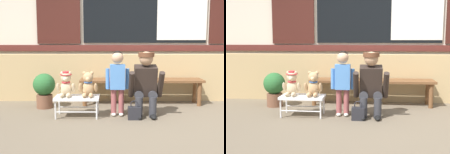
# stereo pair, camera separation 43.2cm
# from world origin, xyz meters

# --- Properties ---
(ground_plane) EXTENTS (60.00, 60.00, 0.00)m
(ground_plane) POSITION_xyz_m (0.00, 0.00, 0.00)
(ground_plane) COLOR brown
(brick_low_wall) EXTENTS (7.11, 0.25, 0.85)m
(brick_low_wall) POSITION_xyz_m (0.00, 1.43, 0.42)
(brick_low_wall) COLOR tan
(brick_low_wall) RESTS_ON ground
(shop_facade) EXTENTS (7.25, 0.26, 3.62)m
(shop_facade) POSITION_xyz_m (0.00, 1.94, 1.81)
(shop_facade) COLOR beige
(shop_facade) RESTS_ON ground
(wooden_bench_long) EXTENTS (2.10, 0.40, 0.44)m
(wooden_bench_long) POSITION_xyz_m (-0.13, 1.06, 0.37)
(wooden_bench_long) COLOR brown
(wooden_bench_long) RESTS_ON ground
(small_display_bench) EXTENTS (0.64, 0.36, 0.30)m
(small_display_bench) POSITION_xyz_m (-1.15, 0.25, 0.27)
(small_display_bench) COLOR silver
(small_display_bench) RESTS_ON ground
(teddy_bear_with_hat) EXTENTS (0.28, 0.27, 0.36)m
(teddy_bear_with_hat) POSITION_xyz_m (-1.31, 0.26, 0.47)
(teddy_bear_with_hat) COLOR #CCB289
(teddy_bear_with_hat) RESTS_ON small_display_bench
(teddy_bear_plain) EXTENTS (0.28, 0.26, 0.36)m
(teddy_bear_plain) POSITION_xyz_m (-0.99, 0.25, 0.46)
(teddy_bear_plain) COLOR tan
(teddy_bear_plain) RESTS_ON small_display_bench
(child_standing) EXTENTS (0.35, 0.18, 0.96)m
(child_standing) POSITION_xyz_m (-0.56, 0.30, 0.59)
(child_standing) COLOR #994C4C
(child_standing) RESTS_ON ground
(adult_crouching) EXTENTS (0.50, 0.49, 0.95)m
(adult_crouching) POSITION_xyz_m (-0.14, 0.29, 0.48)
(adult_crouching) COLOR #333338
(adult_crouching) RESTS_ON ground
(handbag_on_ground) EXTENTS (0.18, 0.11, 0.27)m
(handbag_on_ground) POSITION_xyz_m (-0.33, 0.10, 0.10)
(handbag_on_ground) COLOR #232328
(handbag_on_ground) RESTS_ON ground
(potted_plant) EXTENTS (0.36, 0.36, 0.57)m
(potted_plant) POSITION_xyz_m (-1.75, 0.79, 0.32)
(potted_plant) COLOR brown
(potted_plant) RESTS_ON ground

